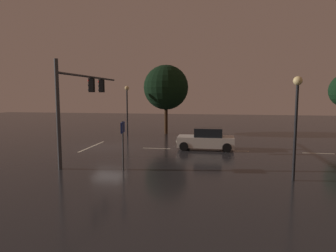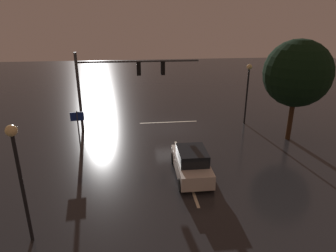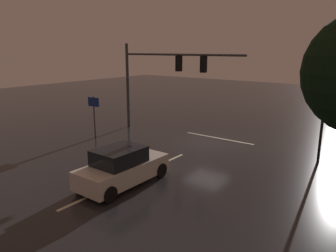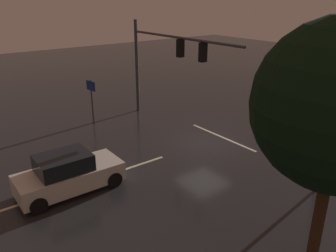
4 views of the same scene
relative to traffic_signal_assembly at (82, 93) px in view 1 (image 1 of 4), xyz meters
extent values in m
plane|color=#232326|center=(-3.98, 0.22, -4.34)|extent=(80.00, 80.00, 0.00)
cylinder|color=#383A3D|center=(3.16, 0.01, -1.22)|extent=(0.22, 0.22, 6.24)
cylinder|color=#383A3D|center=(-1.51, 0.01, 1.14)|extent=(9.34, 0.14, 0.14)
cube|color=black|center=(-1.51, 0.01, 0.57)|extent=(0.32, 0.36, 1.00)
sphere|color=red|center=(-1.51, -0.18, 0.89)|extent=(0.20, 0.20, 0.20)
sphere|color=black|center=(-1.51, -0.18, 0.57)|extent=(0.20, 0.20, 0.20)
sphere|color=black|center=(-1.51, -0.18, 0.25)|extent=(0.20, 0.20, 0.20)
cube|color=black|center=(-3.38, 0.01, 0.57)|extent=(0.32, 0.36, 1.00)
sphere|color=red|center=(-3.38, -0.18, 0.89)|extent=(0.20, 0.20, 0.20)
sphere|color=black|center=(-3.38, -0.18, 0.57)|extent=(0.20, 0.20, 0.20)
sphere|color=black|center=(-3.38, -0.18, 0.25)|extent=(0.20, 0.20, 0.20)
cube|color=beige|center=(-3.98, 4.22, -4.34)|extent=(0.16, 2.20, 0.01)
cube|color=beige|center=(-3.98, 10.22, -4.34)|extent=(0.16, 2.20, 0.01)
cube|color=beige|center=(-3.98, 16.22, -4.34)|extent=(0.16, 2.20, 0.01)
cube|color=beige|center=(-3.98, -1.19, -4.34)|extent=(5.00, 0.16, 0.01)
cube|color=silver|center=(-4.20, 8.06, -3.72)|extent=(1.83, 4.31, 0.80)
cube|color=black|center=(-4.20, 8.26, -2.98)|extent=(1.61, 2.11, 0.68)
cylinder|color=black|center=(-3.37, 6.45, -4.00)|extent=(0.22, 0.68, 0.68)
cylinder|color=black|center=(-5.05, 6.46, -4.00)|extent=(0.22, 0.68, 0.68)
cylinder|color=black|center=(-3.35, 9.65, -4.00)|extent=(0.22, 0.68, 0.68)
cylinder|color=black|center=(-5.03, 9.66, -4.00)|extent=(0.22, 0.68, 0.68)
sphere|color=#F9EFC6|center=(-3.56, 5.93, -3.67)|extent=(0.20, 0.20, 0.20)
sphere|color=#F9EFC6|center=(-4.86, 5.94, -3.67)|extent=(0.20, 0.20, 0.20)
cylinder|color=black|center=(-10.44, -0.14, -1.99)|extent=(0.14, 0.14, 4.70)
sphere|color=#F9D88C|center=(-10.44, -0.14, 0.54)|extent=(0.44, 0.44, 0.44)
cylinder|color=black|center=(3.44, 12.64, -1.97)|extent=(0.14, 0.14, 4.74)
sphere|color=#F9D88C|center=(3.44, 12.64, 0.58)|extent=(0.44, 0.44, 0.44)
cylinder|color=#383A3D|center=(2.81, 3.66, -2.95)|extent=(0.09, 0.09, 2.78)
cube|color=navy|center=(2.81, 3.66, -1.91)|extent=(0.90, 0.16, 0.60)
cylinder|color=#382314|center=(-12.52, 3.54, -2.74)|extent=(0.36, 0.36, 3.20)
sphere|color=black|center=(-12.52, 3.54, 0.64)|extent=(4.74, 4.74, 4.74)
camera|label=1|loc=(18.47, 8.76, -0.04)|focal=31.40mm
camera|label=2|loc=(-1.04, 23.41, 4.57)|focal=32.19mm
camera|label=3|loc=(-13.76, 17.48, 1.50)|focal=34.32mm
camera|label=4|loc=(-16.58, 12.34, 3.36)|focal=36.40mm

